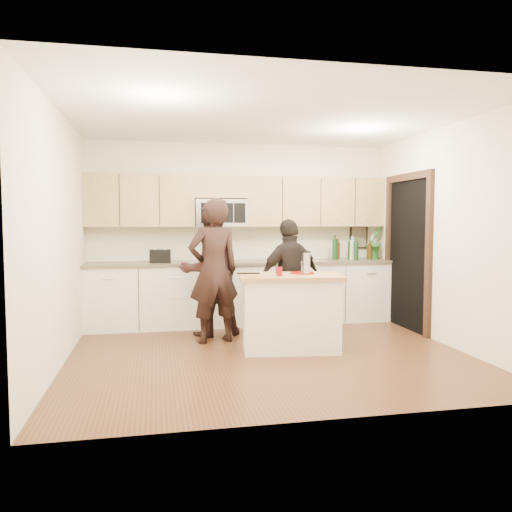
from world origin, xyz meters
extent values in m
plane|color=#56351D|center=(0.00, 0.00, 0.00)|extent=(4.50, 4.50, 0.00)
cube|color=silver|center=(0.00, 2.00, 1.35)|extent=(4.50, 0.02, 2.70)
cube|color=silver|center=(0.00, -2.00, 1.35)|extent=(4.50, 0.02, 2.70)
cube|color=silver|center=(-2.25, 0.00, 1.35)|extent=(0.02, 4.00, 2.70)
cube|color=silver|center=(2.25, 0.00, 1.35)|extent=(0.02, 4.00, 2.70)
cube|color=white|center=(0.00, 0.00, 2.70)|extent=(4.50, 4.00, 0.02)
cube|color=white|center=(0.00, 1.69, 0.45)|extent=(4.50, 0.62, 0.90)
cube|color=#6D5F48|center=(0.00, 1.68, 0.92)|extent=(4.50, 0.66, 0.04)
cube|color=tan|center=(-1.48, 1.83, 1.83)|extent=(1.55, 0.33, 0.75)
cube|color=tan|center=(1.17, 1.83, 1.83)|extent=(2.17, 0.33, 0.75)
cube|color=tan|center=(-0.31, 1.83, 2.04)|extent=(0.78, 0.33, 0.33)
cube|color=silver|center=(-0.31, 1.80, 1.65)|extent=(0.76, 0.40, 0.40)
cube|color=black|center=(-0.39, 1.60, 1.65)|extent=(0.47, 0.01, 0.29)
cube|color=black|center=(-0.06, 1.60, 1.65)|extent=(0.17, 0.01, 0.29)
cube|color=black|center=(2.24, 0.90, 1.05)|extent=(0.02, 1.05, 2.10)
cube|color=black|center=(2.22, 0.33, 1.05)|extent=(0.06, 0.10, 2.10)
cube|color=black|center=(2.22, 1.48, 1.05)|extent=(0.06, 0.10, 2.10)
cube|color=black|center=(2.22, 0.90, 2.15)|extent=(0.06, 1.25, 0.10)
cube|color=black|center=(1.95, 1.99, 1.28)|extent=(0.30, 0.03, 0.38)
cube|color=tan|center=(1.95, 1.97, 1.28)|extent=(0.24, 0.00, 0.32)
cube|color=white|center=(-0.95, 1.38, 0.70)|extent=(0.34, 0.01, 0.48)
cube|color=white|center=(-0.95, 1.67, 0.94)|extent=(0.34, 0.60, 0.01)
cube|color=white|center=(0.29, 0.10, 0.42)|extent=(1.18, 0.78, 0.85)
cube|color=tan|center=(0.29, 0.10, 0.88)|extent=(1.28, 0.85, 0.05)
cylinder|color=maroon|center=(0.46, 0.18, 0.91)|extent=(0.29, 0.29, 0.02)
cube|color=silver|center=(0.49, 0.09, 1.04)|extent=(0.08, 0.06, 0.24)
cube|color=black|center=(0.49, 0.09, 1.17)|extent=(0.09, 0.07, 0.02)
cylinder|color=maroon|center=(0.13, -0.02, 0.95)|extent=(0.08, 0.08, 0.10)
cube|color=tan|center=(-0.16, -0.02, 0.91)|extent=(0.26, 0.21, 0.02)
cube|color=black|center=(-0.21, 0.09, 0.93)|extent=(0.27, 0.06, 0.02)
cube|color=silver|center=(-0.01, -0.11, 0.92)|extent=(0.18, 0.05, 0.01)
cube|color=black|center=(-1.20, 1.67, 1.03)|extent=(0.30, 0.20, 0.19)
cube|color=silver|center=(-1.27, 1.67, 1.13)|extent=(0.03, 0.14, 0.00)
cube|color=silver|center=(-1.13, 1.67, 1.13)|extent=(0.03, 0.14, 0.00)
cylinder|color=black|center=(1.44, 1.69, 1.13)|extent=(0.07, 0.07, 0.38)
cylinder|color=#342209|center=(1.51, 1.76, 1.10)|extent=(0.07, 0.07, 0.32)
cylinder|color=#B8B591|center=(1.71, 1.65, 1.12)|extent=(0.08, 0.08, 0.36)
cylinder|color=black|center=(1.71, 1.74, 1.11)|extent=(0.07, 0.07, 0.34)
cylinder|color=#342209|center=(1.98, 1.62, 1.09)|extent=(0.08, 0.08, 0.30)
cylinder|color=#B8B591|center=(2.10, 1.79, 1.13)|extent=(0.08, 0.08, 0.37)
cylinder|color=black|center=(1.72, 1.54, 1.11)|extent=(0.07, 0.07, 0.35)
imported|color=#2D712D|center=(2.10, 1.72, 1.21)|extent=(0.39, 0.37, 0.55)
imported|color=black|center=(-0.55, 0.65, 0.91)|extent=(0.75, 0.58, 1.82)
imported|color=black|center=(-0.55, 1.05, 0.86)|extent=(0.95, 0.80, 1.71)
imported|color=black|center=(0.44, 0.65, 0.78)|extent=(0.98, 0.62, 1.56)
camera|label=1|loc=(-1.26, -5.57, 1.53)|focal=35.00mm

